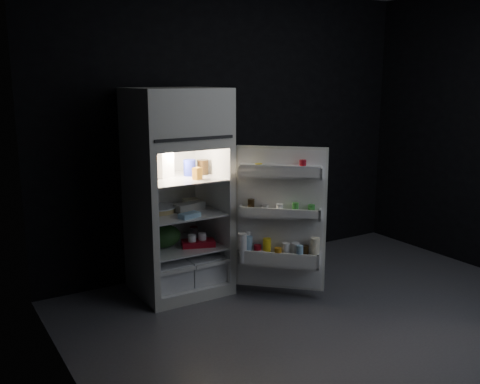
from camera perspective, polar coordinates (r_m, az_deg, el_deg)
floor at (r=4.32m, az=11.31°, el=-13.65°), size 4.00×3.40×0.00m
wall_back at (r=5.29m, az=-0.68°, el=6.56°), size 4.00×0.00×2.70m
wall_left at (r=2.95m, az=-17.39°, el=1.57°), size 0.00×3.40×2.70m
refrigerator at (r=4.64m, az=-6.82°, el=0.77°), size 0.76×0.71×1.78m
fridge_door at (r=4.49m, az=4.28°, el=-3.20°), size 0.65×0.63×1.22m
milk_jug at (r=4.60m, az=-8.25°, el=3.04°), size 0.18×0.18×0.24m
mayo_jar at (r=4.66m, az=-5.40°, el=2.60°), size 0.14×0.14×0.14m
jam_jar at (r=4.71m, az=-3.98°, el=2.67°), size 0.13×0.13×0.13m
amber_bottle at (r=4.55m, az=-10.28°, el=2.74°), size 0.09×0.09×0.22m
small_carton at (r=4.48m, az=-4.58°, el=1.98°), size 0.09×0.08×0.10m
egg_carton at (r=4.67m, az=-5.41°, el=-1.58°), size 0.29×0.16×0.07m
pie at (r=4.66m, az=-8.71°, el=-1.88°), size 0.36×0.36×0.04m
flat_package at (r=4.45m, az=-5.41°, el=-2.48°), size 0.20×0.13×0.04m
wrapped_pkg at (r=4.91m, az=-5.25°, el=-1.01°), size 0.13×0.11×0.05m
produce_bag at (r=4.66m, az=-8.13°, el=-4.68°), size 0.34×0.31×0.20m
yogurt_tray at (r=4.68m, az=-4.48°, el=-5.46°), size 0.32×0.24×0.05m
small_can_red at (r=4.96m, az=-4.96°, el=-4.23°), size 0.08×0.08×0.09m
small_can_silver at (r=4.91m, az=-4.96°, el=-4.39°), size 0.09×0.09×0.09m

